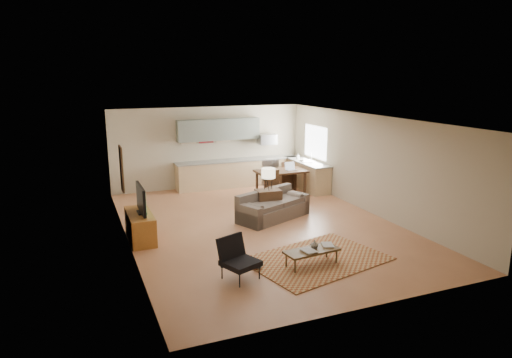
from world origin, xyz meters
name	(u,v)px	position (x,y,z in m)	size (l,w,h in m)	color
room	(261,174)	(0.00, 0.00, 1.35)	(9.00, 9.00, 9.00)	#A96945
kitchen_counter_back	(238,173)	(0.90, 4.18, 0.46)	(4.26, 0.64, 0.92)	tan
kitchen_counter_right	(307,175)	(2.93, 3.00, 0.46)	(0.64, 2.26, 0.92)	tan
kitchen_range	(267,170)	(2.00, 4.18, 0.45)	(0.62, 0.62, 0.90)	#A5A8AD
kitchen_microwave	(267,139)	(2.00, 4.20, 1.55)	(0.62, 0.40, 0.35)	#A5A8AD
upper_cabinets	(219,129)	(0.30, 4.33, 1.95)	(2.80, 0.34, 0.70)	slate
window_right	(315,142)	(3.23, 3.00, 1.55)	(0.02, 1.40, 1.05)	white
wall_art_left	(122,169)	(-3.21, 0.90, 1.55)	(0.06, 0.42, 1.10)	olive
triptych	(206,136)	(-0.10, 4.47, 1.75)	(1.70, 0.04, 0.50)	beige
rug	(317,259)	(0.25, -2.44, 0.01)	(2.74, 1.90, 0.02)	brown
sofa	(273,205)	(0.54, 0.40, 0.37)	(2.13, 0.93, 0.74)	brown
coffee_table	(312,258)	(0.00, -2.67, 0.17)	(1.14, 0.45, 0.34)	#473115
book_a	(304,252)	(-0.22, -2.73, 0.35)	(0.27, 0.34, 0.03)	maroon
book_b	(322,245)	(0.30, -2.54, 0.35)	(0.31, 0.36, 0.02)	#2B4C7B
vase	(314,244)	(0.08, -2.61, 0.42)	(0.19, 0.19, 0.17)	black
armchair	(241,259)	(-1.53, -2.70, 0.40)	(0.69, 0.69, 0.79)	black
tv_credenza	(140,226)	(-2.96, 0.13, 0.32)	(0.54, 1.39, 0.64)	#9B5A21
tv	(141,199)	(-2.91, 0.13, 0.97)	(0.11, 1.07, 0.64)	black
console_table	(268,203)	(0.47, 0.59, 0.38)	(0.65, 0.43, 0.75)	#382315
table_lamp	(268,179)	(0.47, 0.59, 1.06)	(0.37, 0.37, 0.60)	beige
dining_table	(281,183)	(1.76, 2.54, 0.40)	(1.57, 0.90, 0.80)	#382315
dining_chair_near	(276,187)	(1.28, 1.86, 0.46)	(0.44, 0.46, 0.93)	#382315
dining_chair_far	(285,175)	(2.24, 3.22, 0.48)	(0.46, 0.48, 0.96)	#382315
laptop	(291,166)	(2.07, 2.44, 0.92)	(0.33, 0.25, 0.25)	#A5A8AD
soap_bottle	(298,156)	(2.83, 3.46, 1.02)	(0.09, 0.10, 0.19)	beige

